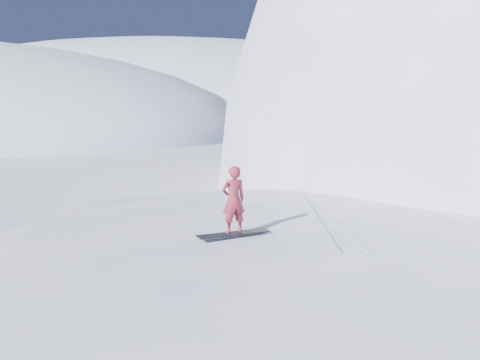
# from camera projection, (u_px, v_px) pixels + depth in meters

# --- Properties ---
(near_ridge) EXTENTS (36.00, 28.00, 4.80)m
(near_ridge) POSITION_uv_depth(u_px,v_px,m) (420.00, 330.00, 12.78)
(near_ridge) COLOR white
(near_ridge) RESTS_ON ground
(far_ridge_c) EXTENTS (140.00, 90.00, 36.00)m
(far_ridge_c) POSITION_uv_depth(u_px,v_px,m) (152.00, 119.00, 123.27)
(far_ridge_c) COLOR white
(far_ridge_c) RESTS_ON ground
(wind_bumps) EXTENTS (16.00, 14.40, 1.00)m
(wind_bumps) POSITION_uv_depth(u_px,v_px,m) (356.00, 342.00, 12.15)
(wind_bumps) COLOR white
(wind_bumps) RESTS_ON ground
(snowboard) EXTENTS (1.63, 1.19, 0.03)m
(snowboard) POSITION_uv_depth(u_px,v_px,m) (234.00, 234.00, 12.25)
(snowboard) COLOR black
(snowboard) RESTS_ON near_ridge
(snowboarder) EXTENTS (0.68, 0.62, 1.55)m
(snowboarder) POSITION_uv_depth(u_px,v_px,m) (233.00, 200.00, 12.12)
(snowboarder) COLOR maroon
(snowboarder) RESTS_ON snowboard
(board_tracks) EXTENTS (2.16, 5.94, 0.04)m
(board_tracks) POSITION_uv_depth(u_px,v_px,m) (335.00, 218.00, 13.71)
(board_tracks) COLOR silver
(board_tracks) RESTS_ON ground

